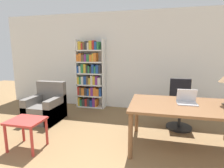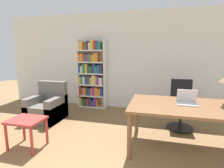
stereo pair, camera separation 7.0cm
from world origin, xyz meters
The scene contains 7 objects.
wall_back centered at (0.00, 4.53, 1.35)m, with size 8.00×0.06×2.70m.
desk centered at (1.06, 2.52, 0.68)m, with size 1.76×1.09×0.76m.
laptop centered at (1.08, 2.59, 0.81)m, with size 0.31×0.24×0.24m.
office_chair centered at (1.11, 3.43, 0.45)m, with size 0.53×0.53×1.04m.
side_table_blue centered at (-1.47, 1.93, 0.41)m, with size 0.55×0.45×0.50m.
armchair centered at (-1.92, 3.15, 0.29)m, with size 0.73×0.77×0.89m.
bookshelf centered at (-1.25, 4.34, 0.94)m, with size 0.83×0.28×1.96m.
Camera 1 is at (0.53, -0.38, 1.58)m, focal length 28.00 mm.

